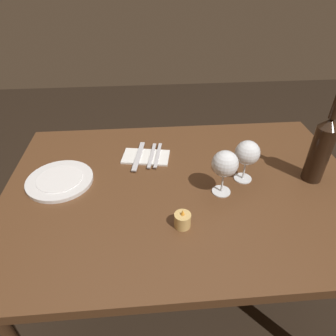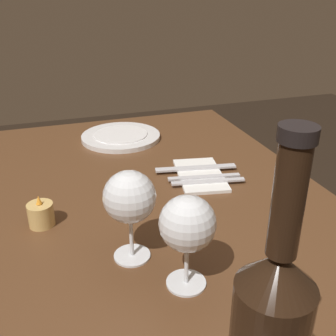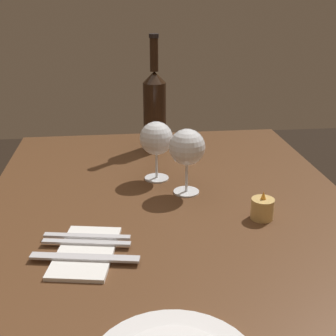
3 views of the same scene
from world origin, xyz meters
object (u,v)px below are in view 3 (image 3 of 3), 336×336
(wine_bottle, at_px, (156,108))
(fork_outer, at_px, (87,236))
(votive_candle, at_px, (262,209))
(fork_inner, at_px, (86,242))
(wine_glass_right, at_px, (187,148))
(table_knife, at_px, (85,257))
(wine_glass_left, at_px, (156,139))
(folded_napkin, at_px, (86,252))

(wine_bottle, height_order, fork_outer, wine_bottle)
(votive_candle, bearing_deg, fork_inner, -78.45)
(votive_candle, relative_size, fork_outer, 0.37)
(wine_glass_right, bearing_deg, fork_outer, -48.46)
(fork_outer, xyz_separation_m, table_knife, (0.08, 0.00, 0.00))
(wine_glass_left, relative_size, votive_candle, 2.41)
(wine_glass_left, bearing_deg, wine_bottle, 175.29)
(votive_candle, bearing_deg, wine_glass_right, -136.63)
(folded_napkin, relative_size, table_knife, 0.98)
(wine_bottle, bearing_deg, fork_outer, -18.85)
(wine_glass_right, height_order, folded_napkin, wine_glass_right)
(folded_napkin, relative_size, fork_inner, 1.15)
(folded_napkin, bearing_deg, fork_inner, 180.00)
(fork_outer, bearing_deg, wine_glass_right, 131.54)
(wine_bottle, bearing_deg, folded_napkin, -17.42)
(fork_outer, bearing_deg, wine_glass_left, 150.92)
(wine_glass_left, relative_size, table_knife, 0.77)
(table_knife, bearing_deg, fork_outer, -180.00)
(folded_napkin, bearing_deg, votive_candle, 105.04)
(fork_inner, bearing_deg, votive_candle, 101.55)
(table_knife, bearing_deg, fork_inner, -180.00)
(wine_glass_left, bearing_deg, wine_glass_right, 34.50)
(wine_glass_right, relative_size, folded_napkin, 0.82)
(wine_glass_left, xyz_separation_m, folded_napkin, (0.36, -0.17, -0.11))
(fork_outer, bearing_deg, fork_inner, 0.00)
(wine_bottle, bearing_deg, wine_glass_right, 7.40)
(wine_bottle, height_order, table_knife, wine_bottle)
(folded_napkin, xyz_separation_m, fork_outer, (-0.05, 0.00, 0.01))
(wine_glass_right, relative_size, votive_candle, 2.51)
(wine_bottle, distance_m, votive_candle, 0.56)
(wine_glass_left, relative_size, wine_bottle, 0.45)
(wine_glass_right, bearing_deg, wine_glass_left, -145.50)
(fork_outer, bearing_deg, votive_candle, 97.98)
(fork_inner, bearing_deg, folded_napkin, 0.00)
(folded_napkin, distance_m, fork_outer, 0.05)
(wine_bottle, relative_size, fork_inner, 2.01)
(wine_glass_left, bearing_deg, folded_napkin, -25.59)
(wine_glass_right, xyz_separation_m, folded_napkin, (0.26, -0.24, -0.12))
(folded_napkin, height_order, fork_outer, fork_outer)
(folded_napkin, bearing_deg, wine_bottle, 162.58)
(fork_inner, relative_size, fork_outer, 1.00)
(wine_bottle, xyz_separation_m, votive_candle, (0.51, 0.20, -0.11))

